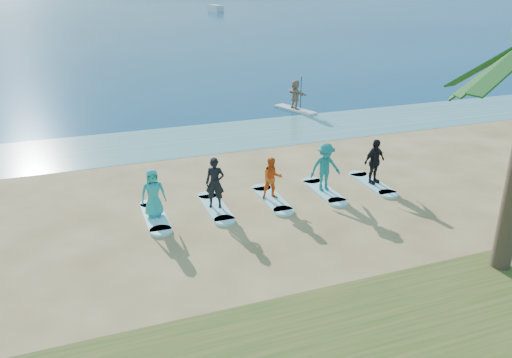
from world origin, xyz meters
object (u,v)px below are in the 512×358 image
object	(u,v)px
student_0	(153,193)
paddleboard	(295,110)
surfboard_2	(272,199)
student_1	(215,183)
surfboard_4	(372,184)
boat_offshore_b	(216,12)
student_3	(325,167)
surfboard_1	(216,208)
surfboard_3	(324,191)
student_2	(272,178)
student_4	(374,161)
paddleboarder	(295,94)
surfboard_0	(155,217)

from	to	relation	value
student_0	paddleboard	bearing A→B (deg)	49.16
paddleboard	surfboard_2	size ratio (longest dim) A/B	1.36
student_1	surfboard_4	world-z (taller)	student_1
student_1	boat_offshore_b	bearing A→B (deg)	98.74
boat_offshore_b	student_3	xyz separation A→B (m)	(-26.70, -107.71, 0.99)
student_0	surfboard_1	world-z (taller)	student_0
surfboard_2	surfboard_3	distance (m)	2.07
surfboard_3	student_2	bearing A→B (deg)	180.00
paddleboard	boat_offshore_b	distance (m)	98.70
surfboard_4	boat_offshore_b	bearing A→B (deg)	77.12
surfboard_4	student_2	bearing A→B (deg)	180.00
surfboard_4	student_3	bearing A→B (deg)	180.00
student_0	surfboard_3	size ratio (longest dim) A/B	0.74
boat_offshore_b	surfboard_1	bearing A→B (deg)	-110.39
student_1	student_3	size ratio (longest dim) A/B	0.97
student_3	student_4	distance (m)	2.07
student_1	surfboard_2	bearing A→B (deg)	24.72
student_3	student_2	bearing A→B (deg)	-177.74
student_1	surfboard_1	bearing A→B (deg)	0.00
student_1	surfboard_3	bearing A→B (deg)	24.72
surfboard_3	boat_offshore_b	bearing A→B (deg)	76.08
surfboard_4	paddleboarder	bearing A→B (deg)	80.02
student_4	surfboard_2	bearing A→B (deg)	165.63
student_1	student_2	distance (m)	2.07
student_3	surfboard_4	bearing A→B (deg)	2.26
student_0	surfboard_4	size ratio (longest dim) A/B	0.74
surfboard_0	student_2	world-z (taller)	student_2
paddleboard	surfboard_3	bearing A→B (deg)	-129.03
surfboard_1	student_0	bearing A→B (deg)	180.00
paddleboard	student_0	xyz separation A→B (m)	(-10.33, -11.63, 0.84)
paddleboard	student_1	distance (m)	14.30
paddleboarder	surfboard_1	distance (m)	14.30
surfboard_2	surfboard_3	size ratio (longest dim) A/B	1.00
surfboard_3	student_3	world-z (taller)	student_3
surfboard_3	surfboard_4	xyz separation A→B (m)	(2.07, 0.00, 0.00)
paddleboarder	boat_offshore_b	distance (m)	98.70
student_2	surfboard_4	bearing A→B (deg)	8.44
surfboard_1	student_3	distance (m)	4.25
student_4	boat_offshore_b	bearing A→B (deg)	62.75
surfboard_1	student_1	size ratio (longest dim) A/B	1.26
student_1	surfboard_3	distance (m)	4.24
paddleboarder	student_2	size ratio (longest dim) A/B	1.13
student_2	student_4	xyz separation A→B (m)	(4.14, 0.00, 0.11)
boat_offshore_b	surfboard_1	distance (m)	112.04
paddleboarder	student_4	size ratio (longest dim) A/B	0.99
student_0	surfboard_3	bearing A→B (deg)	0.75
surfboard_2	student_4	distance (m)	4.24
surfboard_0	student_4	world-z (taller)	student_4
surfboard_3	student_4	world-z (taller)	student_4
surfboard_0	surfboard_3	bearing A→B (deg)	0.00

